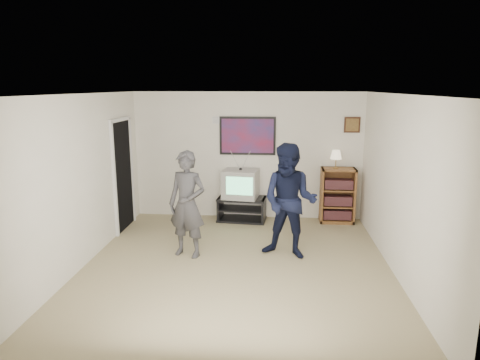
# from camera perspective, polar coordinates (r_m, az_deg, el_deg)

# --- Properties ---
(room_shell) EXTENTS (4.51, 5.00, 2.51)m
(room_shell) POSITION_cam_1_polar(r_m,az_deg,el_deg) (6.37, -0.22, 0.14)
(room_shell) COLOR #97885F
(room_shell) RESTS_ON ground
(media_stand) EXTENTS (0.98, 0.60, 0.47)m
(media_stand) POSITION_cam_1_polar(r_m,az_deg,el_deg) (8.45, 0.26, -3.87)
(media_stand) COLOR black
(media_stand) RESTS_ON room_shell
(crt_television) EXTENTS (0.72, 0.64, 0.55)m
(crt_television) POSITION_cam_1_polar(r_m,az_deg,el_deg) (8.32, 0.08, -0.49)
(crt_television) COLOR #A5A49F
(crt_television) RESTS_ON media_stand
(bookshelf) EXTENTS (0.65, 0.37, 1.07)m
(bookshelf) POSITION_cam_1_polar(r_m,az_deg,el_deg) (8.48, 12.86, -2.01)
(bookshelf) COLOR brown
(bookshelf) RESTS_ON room_shell
(table_lamp) EXTENTS (0.22, 0.22, 0.35)m
(table_lamp) POSITION_cam_1_polar(r_m,az_deg,el_deg) (8.33, 12.66, 2.72)
(table_lamp) COLOR #FBE6BE
(table_lamp) RESTS_ON bookshelf
(person_tall) EXTENTS (0.69, 0.55, 1.66)m
(person_tall) POSITION_cam_1_polar(r_m,az_deg,el_deg) (6.62, -7.06, -3.23)
(person_tall) COLOR #373639
(person_tall) RESTS_ON room_shell
(person_short) EXTENTS (1.02, 0.89, 1.78)m
(person_short) POSITION_cam_1_polar(r_m,az_deg,el_deg) (6.55, 6.63, -2.85)
(person_short) COLOR black
(person_short) RESTS_ON room_shell
(controller_left) EXTENTS (0.04, 0.11, 0.03)m
(controller_left) POSITION_cam_1_polar(r_m,az_deg,el_deg) (6.77, -6.69, 0.45)
(controller_left) COLOR white
(controller_left) RESTS_ON person_tall
(controller_right) EXTENTS (0.05, 0.12, 0.03)m
(controller_right) POSITION_cam_1_polar(r_m,az_deg,el_deg) (6.68, 6.31, -0.41)
(controller_right) COLOR white
(controller_right) RESTS_ON person_short
(poster) EXTENTS (1.10, 0.03, 0.75)m
(poster) POSITION_cam_1_polar(r_m,az_deg,el_deg) (8.40, 1.01, 5.90)
(poster) COLOR black
(poster) RESTS_ON room_shell
(air_vent) EXTENTS (0.28, 0.02, 0.14)m
(air_vent) POSITION_cam_1_polar(r_m,az_deg,el_deg) (8.43, -2.75, 7.96)
(air_vent) COLOR white
(air_vent) RESTS_ON room_shell
(small_picture) EXTENTS (0.30, 0.03, 0.30)m
(small_picture) POSITION_cam_1_polar(r_m,az_deg,el_deg) (8.49, 14.73, 7.13)
(small_picture) COLOR #391F12
(small_picture) RESTS_ON room_shell
(doorway) EXTENTS (0.03, 0.85, 2.00)m
(doorway) POSITION_cam_1_polar(r_m,az_deg,el_deg) (8.11, -15.38, 0.57)
(doorway) COLOR black
(doorway) RESTS_ON room_shell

